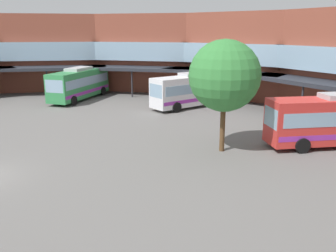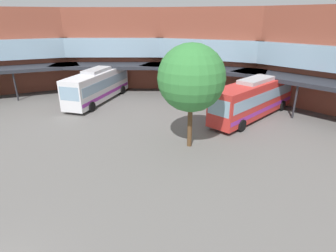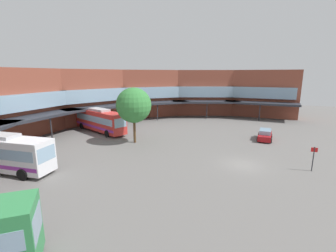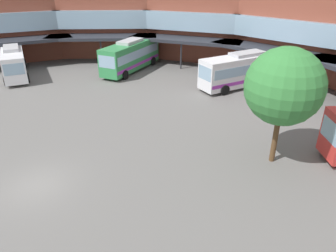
{
  "view_description": "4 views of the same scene",
  "coord_description": "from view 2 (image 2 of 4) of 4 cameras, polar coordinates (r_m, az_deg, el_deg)",
  "views": [
    {
      "loc": [
        22.63,
        -0.78,
        8.39
      ],
      "look_at": [
        -0.41,
        12.85,
        1.31
      ],
      "focal_mm": 38.82,
      "sensor_mm": 36.0,
      "label": 1
    },
    {
      "loc": [
        9.36,
        -3.52,
        9.52
      ],
      "look_at": [
        2.43,
        12.87,
        2.38
      ],
      "focal_mm": 29.44,
      "sensor_mm": 36.0,
      "label": 2
    },
    {
      "loc": [
        -25.47,
        -1.31,
        9.63
      ],
      "look_at": [
        2.51,
        9.7,
        3.02
      ],
      "focal_mm": 25.31,
      "sensor_mm": 36.0,
      "label": 3
    },
    {
      "loc": [
        17.62,
        1.3,
        11.87
      ],
      "look_at": [
        -0.4,
        8.89,
        2.18
      ],
      "focal_mm": 33.74,
      "sensor_mm": 36.0,
      "label": 4
    }
  ],
  "objects": [
    {
      "name": "plaza_tree",
      "position": [
        20.06,
        4.85,
        9.85
      ],
      "size": [
        4.93,
        4.93,
        7.85
      ],
      "color": "brown",
      "rests_on": "ground"
    },
    {
      "name": "bus_1",
      "position": [
        33.72,
        -14.3,
        8.23
      ],
      "size": [
        3.77,
        11.35,
        3.87
      ],
      "rotation": [
        0.0,
        0.0,
        4.82
      ],
      "color": "white",
      "rests_on": "ground"
    },
    {
      "name": "bus_2",
      "position": [
        28.58,
        17.39,
        5.6
      ],
      "size": [
        6.85,
        12.16,
        3.95
      ],
      "rotation": [
        0.0,
        0.0,
        4.33
      ],
      "color": "red",
      "rests_on": "ground"
    },
    {
      "name": "station_building",
      "position": [
        23.97,
        -0.46,
        11.71
      ],
      "size": [
        74.51,
        46.14,
        10.54
      ],
      "color": "brown",
      "rests_on": "ground"
    }
  ]
}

